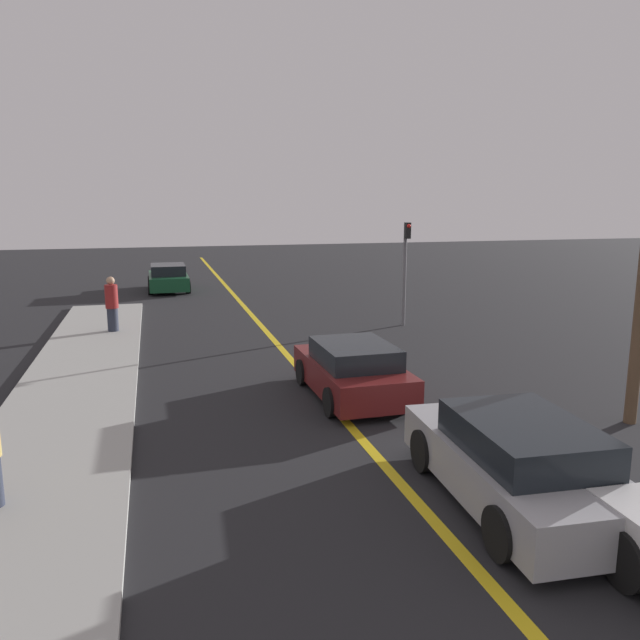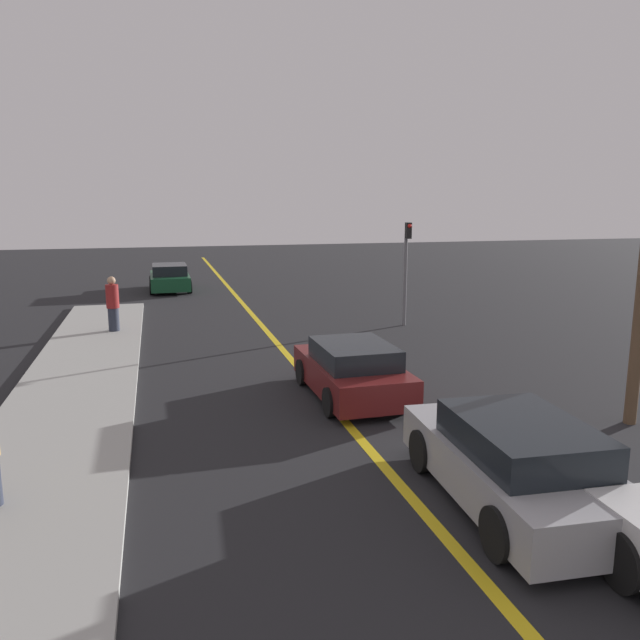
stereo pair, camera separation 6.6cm
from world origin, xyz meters
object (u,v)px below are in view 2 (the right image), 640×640
car_far_distant (352,370)px  car_parked_left_lot (170,278)px  car_ahead_center (514,463)px  pedestrian_mid_group (113,304)px  traffic_light (406,262)px

car_far_distant → car_parked_left_lot: 18.66m
car_ahead_center → car_parked_left_lot: bearing=103.3°
pedestrian_mid_group → traffic_light: size_ratio=0.50×
car_ahead_center → traffic_light: bearing=77.5°
car_ahead_center → traffic_light: traffic_light is taller
car_parked_left_lot → pedestrian_mid_group: pedestrian_mid_group is taller
pedestrian_mid_group → car_far_distant: bearing=-56.5°
car_parked_left_lot → pedestrian_mid_group: bearing=-102.2°
car_ahead_center → traffic_light: size_ratio=1.20×
traffic_light → car_parked_left_lot: bearing=125.4°
pedestrian_mid_group → car_ahead_center: bearing=-65.6°
car_parked_left_lot → car_far_distant: bearing=-79.4°
traffic_light → pedestrian_mid_group: bearing=173.2°
car_far_distant → pedestrian_mid_group: 10.17m
car_ahead_center → car_parked_left_lot: (-4.25, 23.78, -0.03)m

